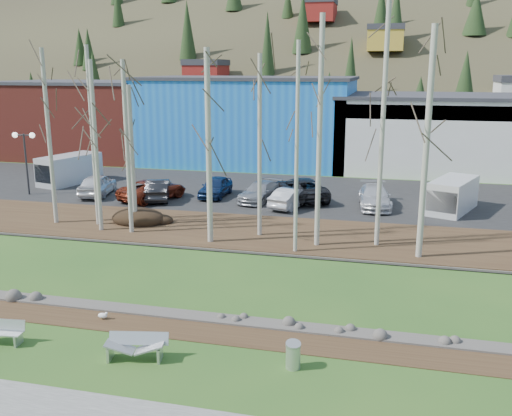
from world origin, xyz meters
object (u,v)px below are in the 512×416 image
(car_0, at_px, (97,185))
(car_6, at_px, (301,189))
(seagull, at_px, (103,315))
(bench_damaged, at_px, (136,346))
(car_5, at_px, (291,198))
(car_3, at_px, (260,192))
(van_white, at_px, (452,196))
(car_4, at_px, (216,187))
(car_1, at_px, (158,189))
(bench_intact, at_px, (0,332))
(street_lamp, at_px, (25,146))
(car_2, at_px, (153,190))
(van_grey, at_px, (68,170))
(litter_bin, at_px, (293,356))
(car_7, at_px, (375,197))

(car_0, bearing_deg, car_6, 177.16)
(seagull, bearing_deg, car_0, 117.00)
(car_0, relative_size, car_6, 0.81)
(bench_damaged, height_order, car_5, car_5)
(car_3, xyz_separation_m, van_white, (12.63, 0.02, 0.39))
(bench_damaged, distance_m, car_4, 23.32)
(car_1, bearing_deg, bench_intact, 80.65)
(street_lamp, bearing_deg, bench_intact, -61.32)
(car_0, xyz_separation_m, car_5, (14.34, -0.36, -0.11))
(van_white, bearing_deg, car_6, -164.92)
(car_2, relative_size, car_4, 1.24)
(street_lamp, distance_m, van_grey, 4.93)
(car_4, height_order, car_6, car_6)
(bench_intact, relative_size, van_grey, 0.30)
(car_0, bearing_deg, litter_bin, 120.32)
(car_1, xyz_separation_m, car_5, (9.48, -0.12, -0.06))
(bench_intact, relative_size, van_white, 0.33)
(car_5, xyz_separation_m, van_grey, (-18.74, 3.66, 0.46))
(seagull, relative_size, car_6, 0.08)
(litter_bin, xyz_separation_m, van_white, (6.47, 21.60, 0.79))
(car_4, xyz_separation_m, car_5, (5.87, -2.00, -0.04))
(bench_intact, bearing_deg, car_2, 92.96)
(bench_intact, bearing_deg, litter_bin, -2.53)
(van_white, xyz_separation_m, van_grey, (-28.94, 2.29, 0.08))
(car_1, xyz_separation_m, car_2, (-0.36, -0.18, -0.02))
(car_1, xyz_separation_m, car_6, (9.71, 2.31, 0.06))
(seagull, relative_size, car_7, 0.09)
(car_3, height_order, car_6, car_6)
(car_3, height_order, car_7, car_7)
(car_4, relative_size, van_white, 0.80)
(seagull, height_order, van_white, van_white)
(seagull, relative_size, car_0, 0.10)
(car_5, relative_size, van_white, 0.78)
(litter_bin, xyz_separation_m, car_5, (-3.73, 20.24, 0.40))
(bench_damaged, distance_m, car_1, 22.53)
(street_lamp, bearing_deg, car_4, 6.80)
(litter_bin, relative_size, van_white, 0.15)
(car_2, xyz_separation_m, car_6, (10.07, 2.49, 0.07))
(bench_damaged, bearing_deg, bench_intact, 170.02)
(bench_damaged, height_order, street_lamp, street_lamp)
(bench_damaged, xyz_separation_m, car_4, (-4.58, 22.86, 0.41))
(car_7, bearing_deg, bench_intact, -123.60)
(seagull, bearing_deg, car_1, 104.73)
(van_white, relative_size, van_grey, 0.93)
(car_0, relative_size, car_1, 1.03)
(seagull, height_order, car_1, car_1)
(street_lamp, bearing_deg, van_white, -0.25)
(car_6, bearing_deg, van_white, 145.44)
(car_0, bearing_deg, van_grey, -47.91)
(car_2, distance_m, van_white, 20.09)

